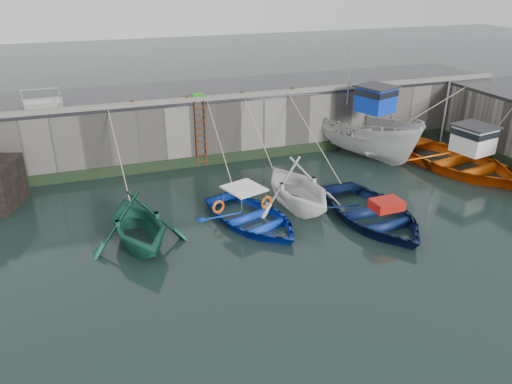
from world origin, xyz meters
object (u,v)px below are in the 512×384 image
object	(u,v)px
boat_near_blue	(252,223)
bollard_c	(242,94)
boat_near_white	(140,243)
bollard_d	(292,90)
fish_crate	(198,97)
bollard_a	(132,103)
boat_far_white	(363,133)
boat_near_blacktrim	(297,206)
bollard_b	(187,99)
boat_far_orange	(459,160)
ladder	(201,135)
bollard_e	(349,85)
boat_near_navy	(371,220)

from	to	relation	value
boat_near_blue	bollard_c	xyz separation A→B (m)	(1.86, 6.81, 3.30)
boat_near_white	bollard_d	bearing A→B (deg)	31.48
fish_crate	bollard_a	bearing A→B (deg)	178.57
boat_near_white	boat_near_blue	world-z (taller)	boat_near_white
boat_near_white	fish_crate	world-z (taller)	fish_crate
bollard_c	boat_far_white	bearing A→B (deg)	-13.11
boat_near_blue	boat_near_white	bearing A→B (deg)	163.22
boat_near_blacktrim	bollard_b	xyz separation A→B (m)	(-3.04, 5.98, 3.30)
bollard_b	bollard_d	bearing A→B (deg)	0.00
bollard_a	bollard_b	world-z (taller)	same
bollard_b	bollard_d	distance (m)	5.30
boat_far_orange	boat_near_blacktrim	bearing A→B (deg)	176.36
ladder	boat_far_orange	size ratio (longest dim) A/B	0.42
boat_far_white	bollard_e	size ratio (longest dim) A/B	26.89
ladder	bollard_c	world-z (taller)	bollard_c
boat_near_navy	fish_crate	distance (m)	9.99
boat_far_white	fish_crate	world-z (taller)	boat_far_white
boat_near_blue	bollard_a	xyz separation A→B (m)	(-3.34, 6.81, 3.30)
boat_far_orange	boat_near_blue	bearing A→B (deg)	179.12
bollard_b	bollard_c	distance (m)	2.70
ladder	boat_near_white	bearing A→B (deg)	-120.61
fish_crate	bollard_c	bearing A→B (deg)	-3.69
fish_crate	bollard_e	bearing A→B (deg)	-2.74
boat_far_orange	bollard_d	size ratio (longest dim) A/B	26.91
boat_near_blue	boat_near_blacktrim	world-z (taller)	boat_near_blacktrim
boat_far_white	boat_far_orange	world-z (taller)	boat_far_white
boat_near_blacktrim	boat_far_orange	world-z (taller)	boat_far_orange
bollard_a	bollard_e	distance (m)	11.00
bollard_b	boat_far_white	bearing A→B (deg)	-9.14
boat_near_blacktrim	boat_far_orange	distance (m)	9.03
boat_near_navy	bollard_e	world-z (taller)	bollard_e
boat_far_orange	boat_near_white	bearing A→B (deg)	176.74
boat_near_blacktrim	boat_far_white	world-z (taller)	boat_far_white
boat_near_navy	boat_near_blue	bearing A→B (deg)	161.37
ladder	boat_near_navy	size ratio (longest dim) A/B	0.58
boat_near_blacktrim	boat_far_white	size ratio (longest dim) A/B	0.59
boat_near_blacktrim	bollard_a	xyz separation A→B (m)	(-5.54, 5.98, 3.30)
bollard_d	bollard_e	xyz separation A→B (m)	(3.20, 0.00, 0.00)
ladder	boat_near_blue	size ratio (longest dim) A/B	0.67
boat_far_orange	bollard_a	world-z (taller)	boat_far_orange
boat_far_orange	bollard_d	world-z (taller)	boat_far_orange
bollard_b	bollard_d	size ratio (longest dim) A/B	1.00
boat_near_blue	bollard_c	world-z (taller)	bollard_c
boat_near_white	boat_near_blacktrim	xyz separation A→B (m)	(6.43, 0.93, 0.00)
boat_near_blue	boat_far_orange	size ratio (longest dim) A/B	0.63
bollard_e	fish_crate	bearing A→B (deg)	179.64
boat_far_white	bollard_d	xyz separation A→B (m)	(-3.42, 1.40, 2.16)
boat_near_navy	bollard_c	xyz separation A→B (m)	(-2.54, 8.10, 3.30)
boat_near_blacktrim	fish_crate	bearing A→B (deg)	107.99
boat_near_navy	boat_far_white	world-z (taller)	boat_far_white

